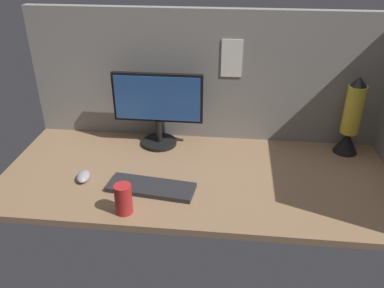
# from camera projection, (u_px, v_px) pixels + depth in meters

# --- Properties ---
(ground_plane) EXTENTS (1.80, 0.80, 0.03)m
(ground_plane) POSITION_uv_depth(u_px,v_px,m) (201.00, 175.00, 1.81)
(ground_plane) COLOR #8C6B4C
(cubicle_wall_back) EXTENTS (1.80, 0.06, 0.66)m
(cubicle_wall_back) POSITION_uv_depth(u_px,v_px,m) (209.00, 76.00, 1.98)
(cubicle_wall_back) COLOR gray
(cubicle_wall_back) RESTS_ON ground_plane
(monitor) EXTENTS (0.44, 0.18, 0.38)m
(monitor) POSITION_uv_depth(u_px,v_px,m) (158.00, 106.00, 1.95)
(monitor) COLOR black
(monitor) RESTS_ON ground_plane
(keyboard) EXTENTS (0.38, 0.17, 0.02)m
(keyboard) POSITION_uv_depth(u_px,v_px,m) (151.00, 187.00, 1.68)
(keyboard) COLOR #262628
(keyboard) RESTS_ON ground_plane
(mouse) EXTENTS (0.07, 0.10, 0.03)m
(mouse) POSITION_uv_depth(u_px,v_px,m) (83.00, 176.00, 1.74)
(mouse) COLOR #99999E
(mouse) RESTS_ON ground_plane
(mug_red_plastic) EXTENTS (0.07, 0.07, 0.12)m
(mug_red_plastic) POSITION_uv_depth(u_px,v_px,m) (123.00, 199.00, 1.52)
(mug_red_plastic) COLOR red
(mug_red_plastic) RESTS_ON ground_plane
(lava_lamp) EXTENTS (0.12, 0.12, 0.39)m
(lava_lamp) POSITION_uv_depth(u_px,v_px,m) (351.00, 122.00, 1.89)
(lava_lamp) COLOR black
(lava_lamp) RESTS_ON ground_plane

